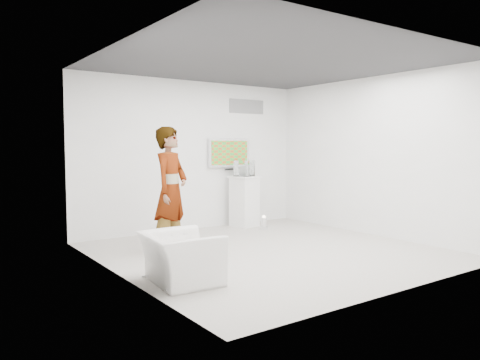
{
  "coord_description": "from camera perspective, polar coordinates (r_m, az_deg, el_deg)",
  "views": [
    {
      "loc": [
        -4.69,
        -5.79,
        1.7
      ],
      "look_at": [
        -0.17,
        0.6,
        1.13
      ],
      "focal_mm": 35.0,
      "sensor_mm": 36.0,
      "label": 1
    }
  ],
  "objects": [
    {
      "name": "pedestal",
      "position": [
        9.86,
        0.53,
        -2.61
      ],
      "size": [
        0.6,
        0.6,
        1.06
      ],
      "primitive_type": "cube",
      "rotation": [
        0.0,
        0.0,
        0.19
      ],
      "color": "white",
      "rests_on": "room"
    },
    {
      "name": "floor_uplight",
      "position": [
        9.53,
        2.92,
        -5.23
      ],
      "size": [
        0.21,
        0.21,
        0.28
      ],
      "primitive_type": "cylinder",
      "rotation": [
        0.0,
        0.0,
        0.2
      ],
      "color": "white",
      "rests_on": "room"
    },
    {
      "name": "person",
      "position": [
        7.45,
        -8.43,
        -1.23
      ],
      "size": [
        0.87,
        0.81,
        2.0
      ],
      "primitive_type": "imported",
      "rotation": [
        0.0,
        0.0,
        0.6
      ],
      "color": "white",
      "rests_on": "room"
    },
    {
      "name": "tv",
      "position": [
        9.93,
        -1.39,
        3.33
      ],
      "size": [
        1.0,
        0.08,
        0.6
      ],
      "primitive_type": "cube",
      "color": "#BCBCC1",
      "rests_on": "room"
    },
    {
      "name": "wii_remote",
      "position": [
        7.71,
        -8.59,
        4.9
      ],
      "size": [
        0.06,
        0.14,
        0.04
      ],
      "primitive_type": "cube",
      "rotation": [
        0.0,
        0.0,
        0.22
      ],
      "color": "white",
      "rests_on": "person"
    },
    {
      "name": "armchair",
      "position": [
        5.92,
        -7.22,
        -9.4
      ],
      "size": [
        0.92,
        1.03,
        0.62
      ],
      "primitive_type": "imported",
      "rotation": [
        0.0,
        0.0,
        1.48
      ],
      "color": "white",
      "rests_on": "room"
    },
    {
      "name": "console",
      "position": [
        9.8,
        0.54,
        1.08
      ],
      "size": [
        0.1,
        0.16,
        0.21
      ],
      "primitive_type": "cube",
      "rotation": [
        0.0,
        0.0,
        0.4
      ],
      "color": "white",
      "rests_on": "pedestal"
    },
    {
      "name": "room",
      "position": [
        7.45,
        3.71,
        2.65
      ],
      "size": [
        5.01,
        5.01,
        3.0
      ],
      "color": "#B9B2A9",
      "rests_on": "ground"
    },
    {
      "name": "logo_decal",
      "position": [
        10.28,
        0.82,
        8.94
      ],
      "size": [
        0.9,
        0.02,
        0.3
      ],
      "primitive_type": "cube",
      "color": "slate",
      "rests_on": "room"
    },
    {
      "name": "vitrine",
      "position": [
        9.8,
        0.54,
        1.44
      ],
      "size": [
        0.44,
        0.44,
        0.33
      ],
      "primitive_type": "cube",
      "rotation": [
        0.0,
        0.0,
        0.46
      ],
      "color": "white",
      "rests_on": "pedestal"
    }
  ]
}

